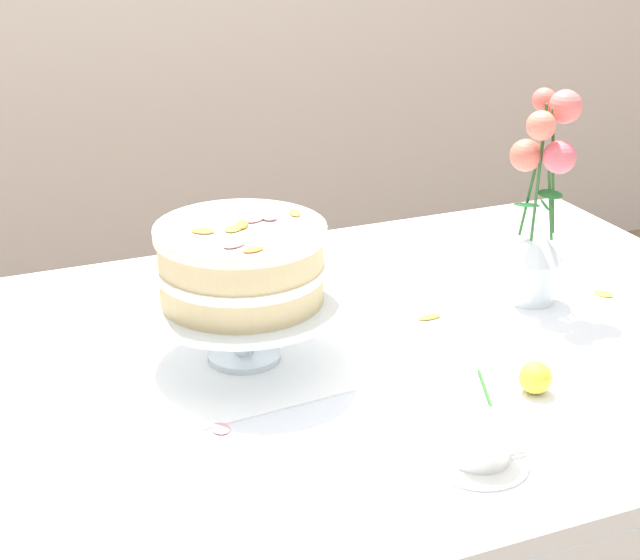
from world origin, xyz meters
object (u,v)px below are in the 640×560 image
(dining_table, at_px, (375,406))
(teacup, at_px, (481,445))
(cake_stand, at_px, (243,310))
(layer_cake, at_px, (241,263))
(flower_vase, at_px, (539,212))
(fallen_rose, at_px, (534,378))

(dining_table, distance_m, teacup, 0.34)
(cake_stand, relative_size, teacup, 2.33)
(layer_cake, distance_m, flower_vase, 0.52)
(layer_cake, bearing_deg, fallen_rose, -35.94)
(cake_stand, height_order, teacup, cake_stand)
(flower_vase, bearing_deg, layer_cake, -177.94)
(cake_stand, distance_m, fallen_rose, 0.43)
(dining_table, height_order, teacup, teacup)
(dining_table, relative_size, fallen_rose, 12.56)
(teacup, bearing_deg, cake_stand, 115.82)
(cake_stand, distance_m, teacup, 0.42)
(dining_table, distance_m, flower_vase, 0.42)
(flower_vase, height_order, teacup, flower_vase)
(dining_table, distance_m, layer_cake, 0.32)
(layer_cake, xyz_separation_m, teacup, (0.18, -0.38, -0.13))
(dining_table, height_order, layer_cake, layer_cake)
(dining_table, xyz_separation_m, layer_cake, (-0.19, 0.06, 0.25))
(layer_cake, distance_m, teacup, 0.44)
(flower_vase, distance_m, fallen_rose, 0.35)
(teacup, distance_m, fallen_rose, 0.21)
(dining_table, relative_size, flower_vase, 3.91)
(dining_table, xyz_separation_m, flower_vase, (0.33, 0.08, 0.25))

